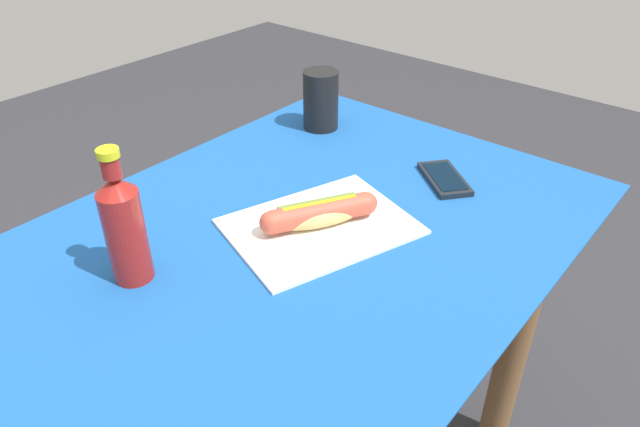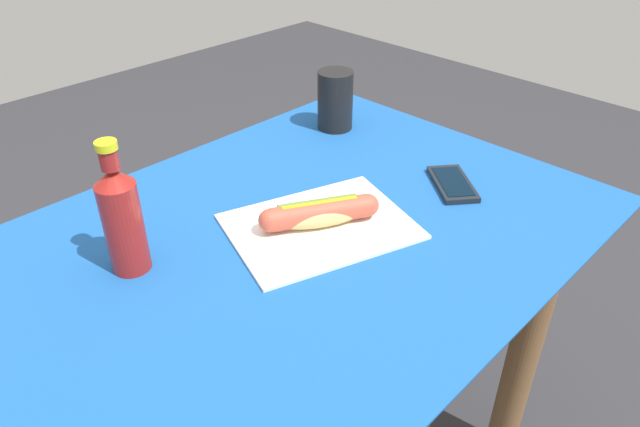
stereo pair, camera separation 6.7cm
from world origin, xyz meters
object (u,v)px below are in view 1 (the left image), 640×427
object	(u,v)px
soda_bottle	(124,226)
drinking_cup	(321,100)
cell_phone	(444,179)
hot_dog	(320,213)

from	to	relation	value
soda_bottle	drinking_cup	size ratio (longest dim) A/B	1.64
cell_phone	soda_bottle	bearing A→B (deg)	158.77
hot_dog	cell_phone	size ratio (longest dim) A/B	1.31
hot_dog	cell_phone	world-z (taller)	hot_dog
cell_phone	hot_dog	bearing A→B (deg)	163.16
drinking_cup	hot_dog	bearing A→B (deg)	-140.44
soda_bottle	cell_phone	bearing A→B (deg)	-21.23
cell_phone	drinking_cup	size ratio (longest dim) A/B	1.09
hot_dog	soda_bottle	bearing A→B (deg)	154.70
cell_phone	drinking_cup	xyz separation A→B (m)	(0.04, 0.35, 0.06)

